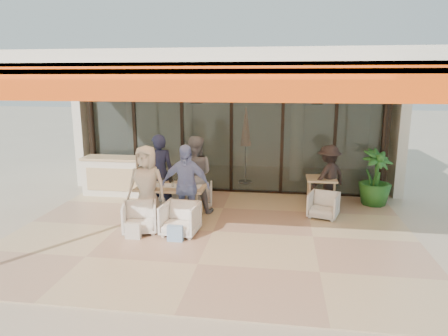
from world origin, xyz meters
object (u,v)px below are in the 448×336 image
object	(u,v)px
dining_table	(172,188)
chair_far_left	(166,192)
chair_near_left	(140,216)
potted_palm	(375,178)
chair_far_right	(199,193)
diner_periwinkle	(185,186)
side_chair	(324,204)
diner_navy	(159,173)
chair_near_right	(180,218)
standing_woman	(328,177)
side_table	(321,182)
diner_grey	(195,175)
host_counter	(119,176)
diner_cream	(147,185)

from	to	relation	value
dining_table	chair_far_left	size ratio (longest dim) A/B	2.31
chair_near_left	potted_palm	xyz separation A→B (m)	(5.09, 2.54, 0.35)
chair_far_right	diner_periwinkle	distance (m)	1.51
chair_far_left	side_chair	xyz separation A→B (m)	(3.77, -0.47, -0.00)
chair_far_right	potted_palm	bearing A→B (deg)	179.53
chair_far_left	potted_palm	xyz separation A→B (m)	(5.09, 0.64, 0.37)
diner_navy	diner_periwinkle	world-z (taller)	diner_navy
dining_table	chair_far_left	world-z (taller)	dining_table
side_chair	dining_table	bearing A→B (deg)	-154.86
chair_near_right	standing_woman	xyz separation A→B (m)	(3.10, 2.21, 0.41)
side_table	potted_palm	distance (m)	1.37
chair_near_left	standing_woman	world-z (taller)	standing_woman
chair_near_left	diner_grey	xyz separation A→B (m)	(0.84, 1.40, 0.56)
standing_woman	diner_periwinkle	bearing A→B (deg)	-11.91
chair_near_right	side_table	bearing A→B (deg)	41.53
chair_near_right	diner_grey	world-z (taller)	diner_grey
dining_table	chair_far_right	size ratio (longest dim) A/B	2.34
chair_near_right	potted_palm	bearing A→B (deg)	35.74
chair_far_right	diner_periwinkle	xyz separation A→B (m)	(0.00, -1.40, 0.56)
diner_navy	diner_grey	distance (m)	0.84
standing_woman	side_chair	bearing A→B (deg)	37.24
chair_near_right	side_chair	bearing A→B (deg)	30.90
chair_far_left	diner_grey	size ratio (longest dim) A/B	0.36
chair_far_right	potted_palm	xyz separation A→B (m)	(4.25, 0.64, 0.38)
host_counter	diner_cream	world-z (taller)	diner_cream
chair_far_right	standing_woman	size ratio (longest dim) A/B	0.42
host_counter	diner_grey	distance (m)	2.60
potted_palm	host_counter	bearing A→B (deg)	-179.69
chair_far_left	chair_far_right	xyz separation A→B (m)	(0.84, 0.00, -0.00)
diner_periwinkle	side_chair	distance (m)	3.13
chair_far_left	chair_near_right	world-z (taller)	chair_near_right
dining_table	standing_woman	xyz separation A→B (m)	(3.53, 1.25, 0.08)
host_counter	chair_far_right	distance (m)	2.41
potted_palm	side_table	bearing A→B (deg)	-164.79
chair_near_left	diner_periwinkle	world-z (taller)	diner_periwinkle
side_chair	standing_woman	xyz separation A→B (m)	(0.16, 0.78, 0.45)
chair_far_left	side_table	xyz separation A→B (m)	(3.77, 0.28, 0.31)
diner_periwinkle	side_table	xyz separation A→B (m)	(2.93, 1.68, -0.24)
host_counter	dining_table	distance (m)	2.45
standing_woman	diner_navy	bearing A→B (deg)	-29.19
chair_far_left	chair_near_right	xyz separation A→B (m)	(0.84, -1.90, 0.03)
chair_far_right	diner_periwinkle	bearing A→B (deg)	80.98
diner_cream	dining_table	bearing A→B (deg)	51.51
chair_near_left	potted_palm	bearing A→B (deg)	9.80
diner_cream	chair_far_right	bearing A→B (deg)	62.61
diner_cream	potted_palm	bearing A→B (deg)	25.39
diner_periwinkle	diner_cream	bearing A→B (deg)	-179.41
diner_grey	diner_periwinkle	bearing A→B (deg)	83.10
chair_far_right	chair_near_left	xyz separation A→B (m)	(-0.84, -1.90, 0.02)
chair_near_left	diner_cream	world-z (taller)	diner_cream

